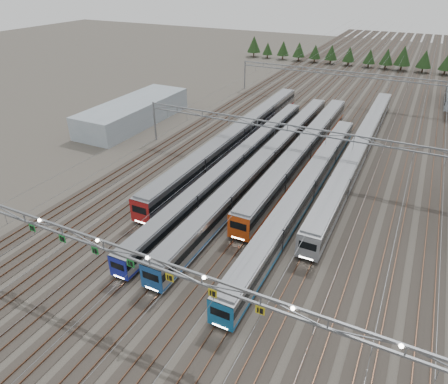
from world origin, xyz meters
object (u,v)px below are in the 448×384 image
at_px(gantry_near, 148,264).
at_px(gantry_mid, 287,133).
at_px(train_a, 237,137).
at_px(train_c, 267,160).
at_px(train_b, 237,162).
at_px(train_e, 305,189).
at_px(gantry_far, 343,77).
at_px(west_shed, 134,112).
at_px(train_d, 303,150).
at_px(train_f, 359,148).

distance_m(gantry_near, gantry_mid, 40.12).
bearing_deg(train_a, train_c, -37.91).
distance_m(train_c, gantry_mid, 5.84).
relative_size(train_b, train_e, 1.12).
xyz_separation_m(train_b, train_c, (4.50, 2.63, 0.19)).
xyz_separation_m(train_a, gantry_mid, (11.25, -3.74, 4.07)).
bearing_deg(gantry_near, gantry_far, 89.97).
xyz_separation_m(train_e, gantry_near, (-6.80, -29.67, 4.98)).
bearing_deg(west_shed, train_a, -6.07).
relative_size(train_d, gantry_near, 0.99).
distance_m(train_c, train_e, 11.52).
bearing_deg(train_f, gantry_mid, -141.30).
height_order(gantry_far, west_shed, gantry_far).
relative_size(train_e, gantry_near, 1.01).
distance_m(train_a, west_shed, 27.44).
bearing_deg(gantry_near, train_e, 77.10).
distance_m(gantry_near, west_shed, 60.74).
xyz_separation_m(train_f, west_shed, (-49.79, -2.37, 0.28)).
bearing_deg(gantry_mid, train_c, -124.56).
height_order(train_a, train_f, train_a).
relative_size(train_c, train_e, 1.21).
relative_size(gantry_near, west_shed, 1.88).
relative_size(gantry_near, gantry_mid, 1.00).
bearing_deg(train_b, west_shed, 158.48).
xyz_separation_m(train_c, train_f, (13.50, 12.28, 0.08)).
xyz_separation_m(gantry_mid, west_shed, (-38.54, 6.64, -3.93)).
bearing_deg(train_c, gantry_mid, 55.44).
height_order(train_e, train_f, train_f).
height_order(train_b, train_f, train_f).
xyz_separation_m(train_d, gantry_far, (-2.25, 41.93, 4.11)).
height_order(train_c, train_e, train_e).
bearing_deg(train_d, train_e, -71.59).
xyz_separation_m(gantry_mid, gantry_far, (0.00, 45.00, 0.00)).
bearing_deg(gantry_mid, train_d, 53.74).
xyz_separation_m(train_c, gantry_far, (2.25, 48.27, 4.29)).
xyz_separation_m(train_a, train_d, (13.50, -0.67, -0.04)).
relative_size(train_b, gantry_near, 1.12).
bearing_deg(train_a, train_b, -64.97).
xyz_separation_m(train_c, west_shed, (-36.29, 9.91, 0.36)).
bearing_deg(train_c, train_e, -38.61).
xyz_separation_m(gantry_near, gantry_far, (0.05, 85.12, -0.70)).
bearing_deg(gantry_mid, train_b, -138.86).
height_order(train_b, train_e, train_e).
bearing_deg(train_c, gantry_far, 87.33).
height_order(train_d, train_f, train_d).
xyz_separation_m(train_f, gantry_mid, (-11.25, -9.01, 4.21)).
distance_m(train_a, gantry_far, 42.96).
height_order(train_d, train_e, train_d).
height_order(train_f, gantry_mid, gantry_mid).
distance_m(train_b, train_d, 12.71).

